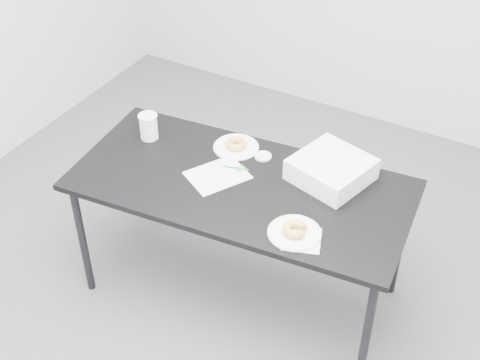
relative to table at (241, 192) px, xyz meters
The scene contains 13 objects.
floor 0.68m from the table, 86.18° to the right, with size 4.00×4.00×0.00m, color #4B4A4F.
table is the anchor object (origin of this frame).
scorecard 0.14m from the table, behind, with size 0.21×0.27×0.00m, color white.
logo_patch 0.12m from the table, 120.18° to the left, with size 0.04×0.04×0.00m, color green.
pen 0.12m from the table, 132.07° to the left, with size 0.01×0.01×0.13m, color #0B7D7E.
napkin 0.47m from the table, 27.13° to the right, with size 0.16×0.16×0.00m, color white.
plate_near 0.42m from the table, 27.76° to the right, with size 0.23×0.23×0.01m, color white.
donut_near 0.43m from the table, 27.76° to the right, with size 0.11×0.11×0.04m, color gold.
plate_far 0.29m from the table, 124.01° to the left, with size 0.23×0.23×0.01m, color white.
donut_far 0.30m from the table, 124.01° to the left, with size 0.11×0.11×0.04m, color gold.
coffee_cup 0.61m from the table, behind, with size 0.09×0.09×0.14m, color white.
cup_lid 0.24m from the table, 90.71° to the left, with size 0.08×0.08×0.01m, color white.
bakery_box 0.44m from the table, 33.70° to the left, with size 0.32×0.32×0.11m, color white.
Camera 1 is at (1.19, -2.09, 2.69)m, focal length 50.00 mm.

